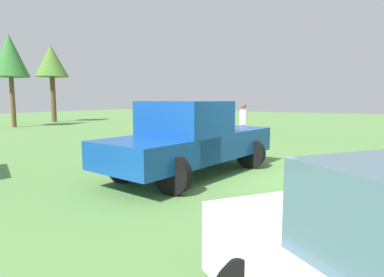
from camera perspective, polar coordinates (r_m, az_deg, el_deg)
The scene contains 5 objects.
ground_plane at distance 7.80m, azimuth 7.14°, elevation -6.87°, with size 80.00×80.00×0.00m, color #5B8C47.
pickup_truck at distance 7.79m, azimuth -0.58°, elevation 0.21°, with size 2.77×5.14×1.82m.
person_bystander at distance 13.30m, azimuth 9.09°, elevation 3.02°, with size 0.40×0.40×1.71m.
tree_back_left at distance 24.80m, azimuth -29.59°, elevation 12.56°, with size 2.33×2.33×6.10m.
tree_far_center at distance 29.12m, azimuth -23.66°, elevation 12.29°, with size 2.58×2.58×6.22m.
Camera 1 is at (-2.93, 6.98, 1.85)m, focal length 30.08 mm.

